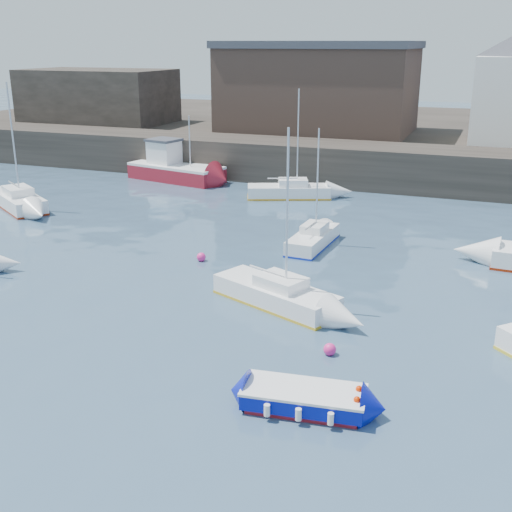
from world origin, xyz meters
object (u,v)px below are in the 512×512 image
(sailboat_b, at_px, (276,294))
(buoy_mid, at_px, (330,355))
(sailboat_h, at_px, (289,191))
(buoy_far, at_px, (201,261))
(sailboat_f, at_px, (313,238))
(fishing_boat, at_px, (174,168))
(sailboat_e, at_px, (18,200))
(blue_dinghy, at_px, (304,398))

(sailboat_b, xyz_separation_m, buoy_mid, (3.21, -3.56, -0.48))
(sailboat_h, xyz_separation_m, buoy_far, (0.16, -14.51, -0.48))
(sailboat_f, height_order, buoy_mid, sailboat_f)
(fishing_boat, xyz_separation_m, sailboat_e, (-5.32, -11.61, -0.46))
(sailboat_h, bearing_deg, sailboat_b, -73.50)
(buoy_mid, bearing_deg, sailboat_e, 152.00)
(sailboat_b, height_order, sailboat_h, sailboat_h)
(sailboat_f, relative_size, sailboat_h, 0.84)
(sailboat_e, bearing_deg, sailboat_h, 30.05)
(blue_dinghy, xyz_separation_m, buoy_mid, (-0.17, 3.68, -0.38))
(sailboat_b, distance_m, sailboat_e, 23.13)
(sailboat_b, xyz_separation_m, sailboat_e, (-21.14, 9.38, 0.05))
(buoy_mid, relative_size, buoy_far, 0.99)
(sailboat_e, relative_size, buoy_mid, 18.06)
(sailboat_h, bearing_deg, sailboat_f, -65.46)
(sailboat_h, bearing_deg, sailboat_e, -149.95)
(fishing_boat, height_order, sailboat_h, sailboat_h)
(fishing_boat, relative_size, sailboat_b, 1.11)
(sailboat_f, distance_m, buoy_mid, 12.46)
(blue_dinghy, relative_size, fishing_boat, 0.47)
(buoy_mid, height_order, buoy_far, buoy_far)
(fishing_boat, relative_size, sailboat_e, 1.01)
(sailboat_h, relative_size, buoy_far, 16.53)
(fishing_boat, bearing_deg, sailboat_h, -13.78)
(sailboat_e, relative_size, buoy_far, 17.95)
(fishing_boat, relative_size, sailboat_h, 1.09)
(sailboat_f, relative_size, buoy_mid, 13.89)
(sailboat_f, bearing_deg, buoy_mid, -71.23)
(sailboat_h, bearing_deg, buoy_mid, -68.49)
(blue_dinghy, bearing_deg, sailboat_h, 108.99)
(fishing_boat, distance_m, buoy_mid, 31.08)
(blue_dinghy, distance_m, buoy_far, 14.16)
(fishing_boat, bearing_deg, blue_dinghy, -55.78)
(blue_dinghy, relative_size, buoy_mid, 8.51)
(fishing_boat, distance_m, sailboat_f, 19.72)
(fishing_boat, height_order, buoy_far, fishing_boat)
(sailboat_f, xyz_separation_m, buoy_mid, (4.01, -11.79, -0.43))
(fishing_boat, height_order, sailboat_e, sailboat_e)
(sailboat_b, height_order, buoy_mid, sailboat_b)
(sailboat_b, relative_size, sailboat_e, 0.91)
(sailboat_b, distance_m, buoy_mid, 4.82)
(sailboat_e, distance_m, buoy_far, 16.75)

